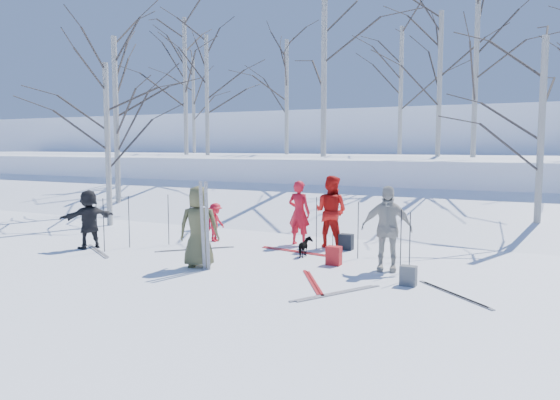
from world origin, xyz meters
The scene contains 43 objects.
ground centered at (0.00, 0.00, 0.00)m, with size 120.00×120.00×0.00m, color white.
snow_ramp centered at (0.00, 7.00, 0.15)m, with size 70.00×9.50×1.40m, color white.
snow_plateau centered at (0.00, 17.00, 1.00)m, with size 70.00×18.00×2.20m, color white.
far_hill centered at (0.00, 38.00, 2.00)m, with size 90.00×30.00×6.00m, color white.
skier_olive_center centered at (-0.81, -0.78, 0.89)m, with size 0.87×0.56×1.78m, color #4F4F2F.
skier_red_north centered at (-0.01, 2.64, 0.86)m, with size 0.63×0.41×1.71m, color red.
skier_redor_behind centered at (0.87, 2.71, 0.93)m, with size 0.91×0.71×1.86m, color red.
skier_red_seated centered at (-2.27, 2.04, 0.53)m, with size 0.69×0.39×1.06m, color red.
skier_cream_east centered at (2.91, 0.72, 0.90)m, with size 1.06×0.44×1.80m, color beige.
skier_grey_west centered at (-4.61, -0.27, 0.76)m, with size 1.41×0.45×1.52m, color black.
dog centered at (0.80, 1.25, 0.23)m, with size 0.25×0.55×0.47m, color black.
upright_ski_left centered at (-0.56, -1.00, 0.95)m, with size 0.07×0.02×1.90m, color silver.
upright_ski_right centered at (-0.45, -0.99, 0.95)m, with size 0.07×0.02×1.90m, color silver.
ski_pair_a centered at (4.51, -0.56, 0.01)m, with size 1.52×1.44×0.02m, color silver, non-canonical shape.
ski_pair_b centered at (1.94, -0.92, 0.01)m, with size 1.18×1.71×0.02m, color red, non-canonical shape.
ski_pair_c centered at (-2.07, 0.80, 0.01)m, with size 1.45×1.51×0.02m, color silver, non-canonical shape.
ski_pair_d centered at (-4.09, -0.50, 0.01)m, with size 1.72×1.17×0.02m, color silver, non-canonical shape.
ski_pair_e centered at (0.26, 1.72, 0.01)m, with size 1.91×0.51×0.02m, color red, non-canonical shape.
ski_pair_f centered at (2.63, -1.45, 0.01)m, with size 1.10×1.76×0.02m, color silver, non-canonical shape.
ski_pole_a centered at (3.54, 0.17, 0.67)m, with size 0.02×0.02×1.34m, color black.
ski_pole_b centered at (-4.49, -0.12, 0.67)m, with size 0.02×0.02×1.34m, color black.
ski_pole_c centered at (3.24, 0.61, 0.67)m, with size 0.02×0.02×1.34m, color black.
ski_pole_d centered at (0.66, 2.25, 0.67)m, with size 0.02×0.02×1.34m, color black.
ski_pole_e centered at (0.95, 2.65, 0.67)m, with size 0.02×0.02×1.34m, color black.
ski_pole_f centered at (-3.11, 1.06, 0.67)m, with size 0.02×0.02×1.34m, color black.
ski_pole_g centered at (-2.77, 1.57, 0.67)m, with size 0.02×0.02×1.34m, color black.
ski_pole_h centered at (-3.76, 0.27, 0.67)m, with size 0.02×0.02×1.34m, color black.
ski_pole_i centered at (-3.92, -0.45, 0.67)m, with size 0.02×0.02×1.34m, color black.
ski_pole_j centered at (1.98, 1.63, 0.67)m, with size 0.02×0.02×1.34m, color black.
backpack_red centered at (1.73, 0.73, 0.21)m, with size 0.32×0.22×0.42m, color #B41B1D.
backpack_grey centered at (3.63, -0.30, 0.19)m, with size 0.30×0.20×0.38m, color #4F5256.
backpack_dark centered at (1.36, 2.54, 0.20)m, with size 0.34×0.24×0.40m, color black.
birch_plateau_b centered at (-12.11, 14.70, 4.83)m, with size 4.28×4.28×5.25m, color silver, non-canonical shape.
birch_plateau_c centered at (1.85, 11.42, 4.97)m, with size 4.48×4.48×5.55m, color silver, non-canonical shape.
birch_plateau_d centered at (-0.74, 15.56, 5.20)m, with size 4.80×4.80×5.99m, color silver, non-canonical shape.
birch_plateau_e centered at (-5.66, 13.30, 4.91)m, with size 4.40×4.40×5.43m, color silver, non-canonical shape.
birch_plateau_f centered at (-7.79, 9.73, 4.81)m, with size 4.25×4.25×5.21m, color silver, non-canonical shape.
birch_plateau_h centered at (-2.09, 9.31, 5.79)m, with size 5.62×5.62×7.18m, color silver, non-canonical shape.
birch_plateau_j centered at (3.26, 10.70, 5.04)m, with size 4.57×4.57×5.67m, color silver, non-canonical shape.
birch_plateau_k centered at (-9.48, 10.44, 5.33)m, with size 4.98×4.98×6.26m, color silver, non-canonical shape.
birch_edge_a centered at (-7.09, 3.00, 2.65)m, with size 4.30×4.30×5.29m, color silver, non-canonical shape.
birch_edge_d centered at (-9.12, 5.55, 3.38)m, with size 5.33×5.33×6.75m, color silver, non-canonical shape.
birch_edge_e centered at (5.62, 5.93, 2.77)m, with size 4.47×4.47×5.53m, color silver, non-canonical shape.
Camera 1 is at (6.06, -10.38, 2.64)m, focal length 35.00 mm.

